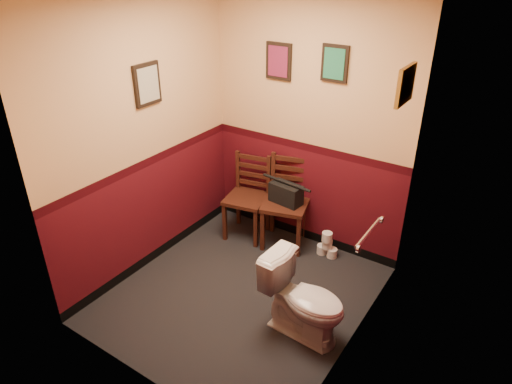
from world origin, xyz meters
TOP-DOWN VIEW (x-y plane):
  - floor at (0.00, 0.00)m, footprint 2.20×2.40m
  - wall_back at (0.00, 1.20)m, footprint 2.20×0.00m
  - wall_front at (0.00, -1.20)m, footprint 2.20×0.00m
  - wall_left at (-1.10, 0.00)m, footprint 0.00×2.40m
  - wall_right at (1.10, 0.00)m, footprint 0.00×2.40m
  - grab_bar at (1.07, 0.25)m, footprint 0.05×0.56m
  - framed_print_back_a at (-0.35, 1.18)m, footprint 0.28×0.04m
  - framed_print_back_b at (0.25, 1.18)m, footprint 0.26×0.04m
  - framed_print_left at (-1.08, 0.10)m, footprint 0.04×0.30m
  - framed_print_right at (1.08, 0.60)m, footprint 0.04×0.34m
  - toilet at (0.72, -0.11)m, footprint 0.75×0.45m
  - toilet_brush at (0.95, -0.17)m, footprint 0.10×0.10m
  - chair_left at (-0.56, 0.93)m, footprint 0.52×0.52m
  - chair_right at (-0.11, 1.02)m, footprint 0.58×0.58m
  - handbag at (-0.10, 0.98)m, footprint 0.37×0.21m
  - tp_stack at (0.40, 1.02)m, footprint 0.23×0.14m

SIDE VIEW (x-z plane):
  - floor at x=0.00m, z-range 0.00..0.00m
  - toilet_brush at x=0.95m, z-range -0.13..0.25m
  - tp_stack at x=0.40m, z-range -0.02..0.27m
  - toilet at x=0.72m, z-range 0.00..0.71m
  - chair_left at x=-0.56m, z-range 0.00..0.94m
  - chair_right at x=-0.11m, z-range 0.00..1.00m
  - handbag at x=-0.10m, z-range 0.50..0.76m
  - grab_bar at x=1.07m, z-range 0.92..0.98m
  - wall_back at x=0.00m, z-range 0.00..2.70m
  - wall_front at x=0.00m, z-range 0.00..2.70m
  - wall_left at x=-1.10m, z-range 0.00..2.70m
  - wall_right at x=1.10m, z-range 0.00..2.70m
  - framed_print_left at x=-1.08m, z-range 1.66..2.04m
  - framed_print_back_a at x=-0.35m, z-range 1.77..2.13m
  - framed_print_back_b at x=0.25m, z-range 1.83..2.17m
  - framed_print_right at x=1.08m, z-range 1.91..2.19m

